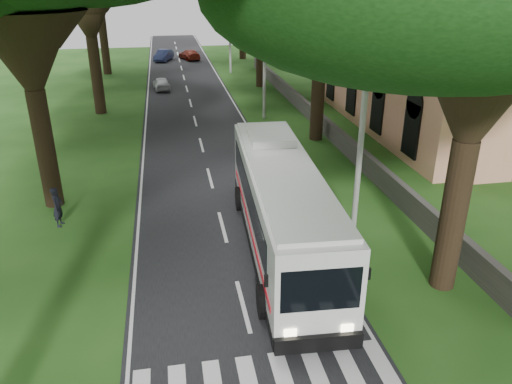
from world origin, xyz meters
The scene contains 12 objects.
ground centered at (0.00, 0.00, 0.00)m, with size 140.00×140.00×0.00m, color #1E4714.
road centered at (0.00, 25.00, 0.01)m, with size 8.00×120.00×0.04m, color black.
property_wall centered at (9.00, 24.00, 0.60)m, with size 0.35×50.00×1.20m, color #383533.
church centered at (17.86, 21.55, 4.91)m, with size 14.00×24.00×11.60m.
pole_near centered at (5.50, 6.00, 4.18)m, with size 1.60×0.24×8.00m.
pole_mid centered at (5.50, 26.00, 4.18)m, with size 1.60×0.24×8.00m.
pole_far centered at (5.50, 46.00, 4.18)m, with size 1.60×0.24×8.00m.
coach_bus centered at (2.18, 5.62, 2.05)m, with size 3.58×13.05×3.81m.
distant_car_a centered at (-2.45, 38.02, 0.65)m, with size 1.47×3.65×1.24m, color #B2B2B7.
distant_car_b centered at (-2.00, 55.92, 0.74)m, with size 1.50×4.30×1.42m, color navy.
distant_car_c centered at (1.39, 56.39, 0.68)m, with size 1.82×4.47×1.30m, color maroon.
pedestrian centered at (-7.32, 9.54, 0.94)m, with size 0.68×0.45×1.88m, color black.
Camera 1 is at (-2.13, -12.16, 10.68)m, focal length 35.00 mm.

